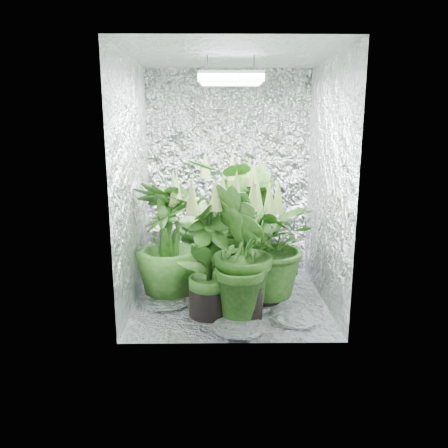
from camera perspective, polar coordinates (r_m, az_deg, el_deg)
ground at (r=3.86m, az=0.78°, el=-9.65°), size 1.60×1.60×0.00m
walls at (r=3.59m, az=0.83°, el=5.24°), size 1.62×1.62×2.00m
ceiling at (r=3.60m, az=0.89°, el=21.24°), size 1.60×1.60×0.01m
grow_lamp at (r=3.57m, az=0.87°, el=18.48°), size 0.50×0.30×0.22m
plant_a at (r=4.15m, az=-0.65°, el=0.67°), size 1.36×1.36×1.25m
plant_b at (r=4.28m, az=3.72°, el=0.10°), size 0.78×0.78×1.14m
plant_c at (r=3.98m, az=2.59°, el=-0.48°), size 0.76×0.76×1.19m
plant_d at (r=3.74m, az=-7.37°, el=-2.33°), size 0.73×0.73×1.09m
plant_e at (r=3.68m, az=5.30°, el=-2.61°), size 0.93×0.93×1.06m
plant_f at (r=3.37m, az=-2.02°, el=-3.85°), size 0.69×0.69×1.12m
plant_g at (r=3.31m, az=2.64°, el=-3.82°), size 0.62×0.62×1.14m
circulation_fan at (r=4.45m, az=8.39°, el=-4.60°), size 0.18×0.30×0.35m
plant_label at (r=3.36m, az=3.72°, el=-7.68°), size 0.05×0.04×0.07m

